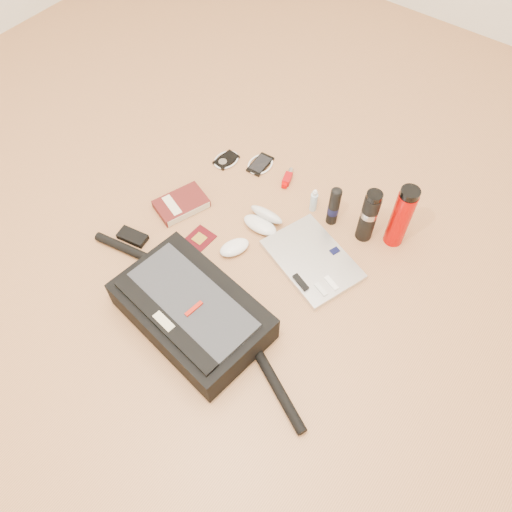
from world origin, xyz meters
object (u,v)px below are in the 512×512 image
object	(u,v)px
laptop	(312,260)
thermos_red	(401,217)
thermos_black	(369,216)
book	(181,204)
messenger_bag	(191,311)

from	to	relation	value
laptop	thermos_red	bearing A→B (deg)	74.63
thermos_black	thermos_red	xyz separation A→B (m)	(0.10, 0.05, 0.02)
laptop	thermos_red	world-z (taller)	thermos_red
book	thermos_red	distance (m)	0.86
book	thermos_black	world-z (taller)	thermos_black
book	thermos_black	bearing A→B (deg)	45.22
messenger_bag	thermos_black	distance (m)	0.74
book	thermos_red	world-z (taller)	thermos_red
laptop	book	world-z (taller)	book
book	messenger_bag	bearing A→B (deg)	-24.24
thermos_black	thermos_red	distance (m)	0.12
messenger_bag	thermos_black	xyz separation A→B (m)	(0.29, 0.68, 0.06)
messenger_bag	thermos_red	bearing A→B (deg)	69.28
laptop	thermos_red	xyz separation A→B (m)	(0.19, 0.28, 0.13)
book	thermos_red	size ratio (longest dim) A/B	0.82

